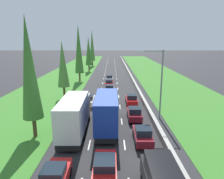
{
  "coord_description": "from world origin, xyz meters",
  "views": [
    {
      "loc": [
        0.51,
        -3.36,
        10.12
      ],
      "look_at": [
        0.41,
        38.25,
        0.04
      ],
      "focal_mm": 32.64,
      "sensor_mm": 36.0,
      "label": 1
    }
  ],
  "objects_px": {
    "red_hatchback_centre_lane": "(110,83)",
    "poplar_tree_fourth": "(89,51)",
    "poplar_tree_second": "(63,64)",
    "street_light_mast": "(159,80)",
    "blue_box_truck_centre_lane": "(107,110)",
    "poplar_tree_fifth": "(93,46)",
    "maroon_hatchback_right_lane": "(143,135)",
    "poplar_tree_nearest": "(30,69)",
    "poplar_tree_third": "(79,49)",
    "black_sedan_centre_lane": "(108,100)",
    "red_hatchback_right_lane": "(132,100)",
    "white_sedan_left_lane": "(89,100)",
    "silver_sedan_centre_lane": "(110,78)",
    "silver_hatchback_centre_lane": "(110,89)",
    "maroon_hatchback_right_lane_third": "(135,114)",
    "red_hatchback_left_lane": "(55,177)",
    "white_box_truck_left_lane": "(75,114)",
    "red_sedan_centre_lane": "(105,168)"
  },
  "relations": [
    {
      "from": "blue_box_truck_centre_lane",
      "to": "silver_sedan_centre_lane",
      "type": "height_order",
      "value": "blue_box_truck_centre_lane"
    },
    {
      "from": "poplar_tree_second",
      "to": "poplar_tree_fifth",
      "type": "height_order",
      "value": "poplar_tree_fifth"
    },
    {
      "from": "red_hatchback_left_lane",
      "to": "white_box_truck_left_lane",
      "type": "distance_m",
      "value": 8.8
    },
    {
      "from": "street_light_mast",
      "to": "blue_box_truck_centre_lane",
      "type": "bearing_deg",
      "value": -155.32
    },
    {
      "from": "red_hatchback_right_lane",
      "to": "poplar_tree_third",
      "type": "distance_m",
      "value": 23.31
    },
    {
      "from": "red_sedan_centre_lane",
      "to": "red_hatchback_right_lane",
      "type": "bearing_deg",
      "value": 78.52
    },
    {
      "from": "maroon_hatchback_right_lane_third",
      "to": "poplar_tree_fourth",
      "type": "height_order",
      "value": "poplar_tree_fourth"
    },
    {
      "from": "black_sedan_centre_lane",
      "to": "silver_hatchback_centre_lane",
      "type": "bearing_deg",
      "value": 88.34
    },
    {
      "from": "silver_hatchback_centre_lane",
      "to": "maroon_hatchback_right_lane_third",
      "type": "height_order",
      "value": "same"
    },
    {
      "from": "poplar_tree_fifth",
      "to": "blue_box_truck_centre_lane",
      "type": "bearing_deg",
      "value": -83.08
    },
    {
      "from": "poplar_tree_second",
      "to": "red_hatchback_left_lane",
      "type": "bearing_deg",
      "value": -78.78
    },
    {
      "from": "maroon_hatchback_right_lane",
      "to": "blue_box_truck_centre_lane",
      "type": "bearing_deg",
      "value": 135.77
    },
    {
      "from": "maroon_hatchback_right_lane",
      "to": "silver_hatchback_centre_lane",
      "type": "relative_size",
      "value": 1.0
    },
    {
      "from": "silver_hatchback_centre_lane",
      "to": "street_light_mast",
      "type": "distance_m",
      "value": 15.27
    },
    {
      "from": "white_box_truck_left_lane",
      "to": "silver_sedan_centre_lane",
      "type": "xyz_separation_m",
      "value": [
        3.44,
        29.24,
        -1.37
      ]
    },
    {
      "from": "silver_sedan_centre_lane",
      "to": "poplar_tree_fifth",
      "type": "distance_m",
      "value": 33.56
    },
    {
      "from": "maroon_hatchback_right_lane",
      "to": "silver_hatchback_centre_lane",
      "type": "bearing_deg",
      "value": 100.2
    },
    {
      "from": "poplar_tree_fifth",
      "to": "street_light_mast",
      "type": "relative_size",
      "value": 1.56
    },
    {
      "from": "silver_sedan_centre_lane",
      "to": "red_hatchback_right_lane",
      "type": "distance_m",
      "value": 19.28
    },
    {
      "from": "red_sedan_centre_lane",
      "to": "maroon_hatchback_right_lane_third",
      "type": "relative_size",
      "value": 1.15
    },
    {
      "from": "white_box_truck_left_lane",
      "to": "silver_hatchback_centre_lane",
      "type": "bearing_deg",
      "value": 78.37
    },
    {
      "from": "poplar_tree_fourth",
      "to": "poplar_tree_second",
      "type": "bearing_deg",
      "value": -91.59
    },
    {
      "from": "black_sedan_centre_lane",
      "to": "silver_hatchback_centre_lane",
      "type": "height_order",
      "value": "silver_hatchback_centre_lane"
    },
    {
      "from": "poplar_tree_nearest",
      "to": "poplar_tree_third",
      "type": "relative_size",
      "value": 0.91
    },
    {
      "from": "poplar_tree_fourth",
      "to": "street_light_mast",
      "type": "distance_m",
      "value": 43.55
    },
    {
      "from": "maroon_hatchback_right_lane",
      "to": "poplar_tree_fourth",
      "type": "relative_size",
      "value": 0.34
    },
    {
      "from": "red_hatchback_centre_lane",
      "to": "poplar_tree_fourth",
      "type": "distance_m",
      "value": 24.32
    },
    {
      "from": "red_hatchback_centre_lane",
      "to": "poplar_tree_second",
      "type": "height_order",
      "value": "poplar_tree_second"
    },
    {
      "from": "red_sedan_centre_lane",
      "to": "red_hatchback_left_lane",
      "type": "bearing_deg",
      "value": -163.12
    },
    {
      "from": "red_sedan_centre_lane",
      "to": "black_sedan_centre_lane",
      "type": "bearing_deg",
      "value": 90.48
    },
    {
      "from": "red_hatchback_centre_lane",
      "to": "poplar_tree_fourth",
      "type": "height_order",
      "value": "poplar_tree_fourth"
    },
    {
      "from": "blue_box_truck_centre_lane",
      "to": "silver_sedan_centre_lane",
      "type": "relative_size",
      "value": 2.09
    },
    {
      "from": "white_sedan_left_lane",
      "to": "maroon_hatchback_right_lane",
      "type": "bearing_deg",
      "value": -61.04
    },
    {
      "from": "white_sedan_left_lane",
      "to": "poplar_tree_fifth",
      "type": "relative_size",
      "value": 0.32
    },
    {
      "from": "red_hatchback_left_lane",
      "to": "poplar_tree_nearest",
      "type": "xyz_separation_m",
      "value": [
        -4.27,
        7.77,
        6.53
      ]
    },
    {
      "from": "maroon_hatchback_right_lane",
      "to": "poplar_tree_nearest",
      "type": "bearing_deg",
      "value": 173.33
    },
    {
      "from": "red_hatchback_left_lane",
      "to": "blue_box_truck_centre_lane",
      "type": "height_order",
      "value": "blue_box_truck_centre_lane"
    },
    {
      "from": "red_sedan_centre_lane",
      "to": "maroon_hatchback_right_lane_third",
      "type": "xyz_separation_m",
      "value": [
        3.45,
        11.56,
        0.02
      ]
    },
    {
      "from": "silver_hatchback_centre_lane",
      "to": "blue_box_truck_centre_lane",
      "type": "bearing_deg",
      "value": -90.51
    },
    {
      "from": "silver_sedan_centre_lane",
      "to": "street_light_mast",
      "type": "bearing_deg",
      "value": -75.1
    },
    {
      "from": "red_sedan_centre_lane",
      "to": "maroon_hatchback_right_lane",
      "type": "height_order",
      "value": "maroon_hatchback_right_lane"
    },
    {
      "from": "maroon_hatchback_right_lane",
      "to": "poplar_tree_second",
      "type": "xyz_separation_m",
      "value": [
        -11.56,
        16.16,
        5.24
      ]
    },
    {
      "from": "red_hatchback_right_lane",
      "to": "poplar_tree_second",
      "type": "height_order",
      "value": "poplar_tree_second"
    },
    {
      "from": "black_sedan_centre_lane",
      "to": "red_hatchback_centre_lane",
      "type": "bearing_deg",
      "value": 89.75
    },
    {
      "from": "white_sedan_left_lane",
      "to": "poplar_tree_second",
      "type": "relative_size",
      "value": 0.45
    },
    {
      "from": "red_sedan_centre_lane",
      "to": "red_hatchback_right_lane",
      "type": "height_order",
      "value": "red_hatchback_right_lane"
    },
    {
      "from": "red_hatchback_left_lane",
      "to": "silver_sedan_centre_lane",
      "type": "xyz_separation_m",
      "value": [
        3.36,
        37.94,
        -0.02
      ]
    },
    {
      "from": "red_hatchback_right_lane",
      "to": "street_light_mast",
      "type": "bearing_deg",
      "value": -64.27
    },
    {
      "from": "white_sedan_left_lane",
      "to": "street_light_mast",
      "type": "bearing_deg",
      "value": -30.57
    },
    {
      "from": "silver_sedan_centre_lane",
      "to": "red_sedan_centre_lane",
      "type": "bearing_deg",
      "value": -89.85
    }
  ]
}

